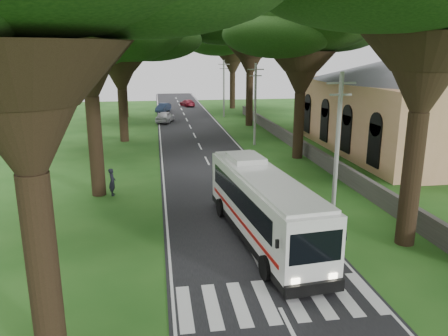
{
  "coord_description": "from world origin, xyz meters",
  "views": [
    {
      "loc": [
        -4.14,
        -15.93,
        8.91
      ],
      "look_at": [
        -0.22,
        9.22,
        2.2
      ],
      "focal_mm": 35.0,
      "sensor_mm": 36.0,
      "label": 1
    }
  ],
  "objects_px": {
    "pole_far": "(224,88)",
    "pedestrian": "(112,182)",
    "distant_car_b": "(163,108)",
    "coach_bus": "(263,205)",
    "church": "(397,98)",
    "pole_mid": "(255,103)",
    "distant_car_a": "(165,117)",
    "distant_car_c": "(187,103)",
    "pole_near": "(337,143)"
  },
  "relations": [
    {
      "from": "pole_far",
      "to": "coach_bus",
      "type": "xyz_separation_m",
      "value": [
        -4.71,
        -42.47,
        -2.38
      ]
    },
    {
      "from": "pole_mid",
      "to": "distant_car_c",
      "type": "distance_m",
      "value": 34.08
    },
    {
      "from": "pole_mid",
      "to": "coach_bus",
      "type": "bearing_deg",
      "value": -101.83
    },
    {
      "from": "coach_bus",
      "to": "pedestrian",
      "type": "xyz_separation_m",
      "value": [
        -7.89,
        8.2,
        -0.9
      ]
    },
    {
      "from": "pole_far",
      "to": "coach_bus",
      "type": "bearing_deg",
      "value": -96.32
    },
    {
      "from": "distant_car_a",
      "to": "pedestrian",
      "type": "bearing_deg",
      "value": 98.0
    },
    {
      "from": "distant_car_c",
      "to": "pedestrian",
      "type": "relative_size",
      "value": 2.25
    },
    {
      "from": "coach_bus",
      "to": "pedestrian",
      "type": "bearing_deg",
      "value": 128.02
    },
    {
      "from": "pole_near",
      "to": "coach_bus",
      "type": "height_order",
      "value": "pole_near"
    },
    {
      "from": "pole_mid",
      "to": "pedestrian",
      "type": "distance_m",
      "value": 19.31
    },
    {
      "from": "church",
      "to": "coach_bus",
      "type": "bearing_deg",
      "value": -133.46
    },
    {
      "from": "distant_car_c",
      "to": "pedestrian",
      "type": "bearing_deg",
      "value": 62.89
    },
    {
      "from": "church",
      "to": "pole_near",
      "type": "relative_size",
      "value": 3.0
    },
    {
      "from": "pole_near",
      "to": "pole_mid",
      "type": "xyz_separation_m",
      "value": [
        0.0,
        20.0,
        0.0
      ]
    },
    {
      "from": "church",
      "to": "pole_far",
      "type": "bearing_deg",
      "value": 116.82
    },
    {
      "from": "pole_far",
      "to": "pole_near",
      "type": "bearing_deg",
      "value": -90.0
    },
    {
      "from": "distant_car_a",
      "to": "pedestrian",
      "type": "distance_m",
      "value": 30.49
    },
    {
      "from": "pedestrian",
      "to": "church",
      "type": "bearing_deg",
      "value": -68.68
    },
    {
      "from": "church",
      "to": "pole_mid",
      "type": "xyz_separation_m",
      "value": [
        -12.36,
        4.45,
        -0.73
      ]
    },
    {
      "from": "distant_car_b",
      "to": "pedestrian",
      "type": "height_order",
      "value": "pedestrian"
    },
    {
      "from": "pole_far",
      "to": "pedestrian",
      "type": "xyz_separation_m",
      "value": [
        -12.6,
        -34.26,
        -3.29
      ]
    },
    {
      "from": "pole_near",
      "to": "pedestrian",
      "type": "distance_m",
      "value": 14.23
    },
    {
      "from": "church",
      "to": "distant_car_c",
      "type": "xyz_separation_m",
      "value": [
        -16.62,
        38.08,
        -4.3
      ]
    },
    {
      "from": "distant_car_c",
      "to": "pedestrian",
      "type": "height_order",
      "value": "pedestrian"
    },
    {
      "from": "church",
      "to": "coach_bus",
      "type": "xyz_separation_m",
      "value": [
        -17.07,
        -18.01,
        -3.11
      ]
    },
    {
      "from": "pole_near",
      "to": "church",
      "type": "bearing_deg",
      "value": 51.5
    },
    {
      "from": "distant_car_b",
      "to": "distant_car_c",
      "type": "xyz_separation_m",
      "value": [
        4.24,
        6.66,
        -0.08
      ]
    },
    {
      "from": "church",
      "to": "pedestrian",
      "type": "distance_m",
      "value": 27.12
    },
    {
      "from": "distant_car_b",
      "to": "coach_bus",
      "type": "bearing_deg",
      "value": -66.56
    },
    {
      "from": "coach_bus",
      "to": "distant_car_b",
      "type": "distance_m",
      "value": 49.59
    },
    {
      "from": "coach_bus",
      "to": "distant_car_b",
      "type": "xyz_separation_m",
      "value": [
        -3.79,
        49.43,
        -1.11
      ]
    },
    {
      "from": "church",
      "to": "distant_car_c",
      "type": "height_order",
      "value": "church"
    },
    {
      "from": "pole_far",
      "to": "coach_bus",
      "type": "height_order",
      "value": "pole_far"
    },
    {
      "from": "church",
      "to": "pole_mid",
      "type": "bearing_deg",
      "value": 160.19
    },
    {
      "from": "pole_near",
      "to": "pole_far",
      "type": "xyz_separation_m",
      "value": [
        0.0,
        40.0,
        0.0
      ]
    },
    {
      "from": "pole_mid",
      "to": "distant_car_a",
      "type": "height_order",
      "value": "pole_mid"
    },
    {
      "from": "pole_near",
      "to": "pedestrian",
      "type": "xyz_separation_m",
      "value": [
        -12.6,
        5.74,
        -3.29
      ]
    },
    {
      "from": "pole_far",
      "to": "distant_car_c",
      "type": "distance_m",
      "value": 14.72
    },
    {
      "from": "pole_mid",
      "to": "pedestrian",
      "type": "xyz_separation_m",
      "value": [
        -12.6,
        -14.26,
        -3.29
      ]
    },
    {
      "from": "pole_far",
      "to": "distant_car_c",
      "type": "height_order",
      "value": "pole_far"
    },
    {
      "from": "distant_car_a",
      "to": "pole_mid",
      "type": "bearing_deg",
      "value": 133.77
    },
    {
      "from": "distant_car_c",
      "to": "pole_far",
      "type": "bearing_deg",
      "value": 90.13
    },
    {
      "from": "pole_far",
      "to": "distant_car_c",
      "type": "bearing_deg",
      "value": 107.36
    },
    {
      "from": "distant_car_a",
      "to": "pedestrian",
      "type": "relative_size",
      "value": 2.48
    },
    {
      "from": "church",
      "to": "distant_car_b",
      "type": "distance_m",
      "value": 37.95
    },
    {
      "from": "pole_far",
      "to": "distant_car_b",
      "type": "height_order",
      "value": "pole_far"
    },
    {
      "from": "distant_car_b",
      "to": "church",
      "type": "bearing_deg",
      "value": -37.36
    },
    {
      "from": "pole_mid",
      "to": "church",
      "type": "bearing_deg",
      "value": -19.81
    },
    {
      "from": "coach_bus",
      "to": "distant_car_b",
      "type": "bearing_deg",
      "value": 88.51
    },
    {
      "from": "church",
      "to": "pole_mid",
      "type": "relative_size",
      "value": 3.0
    }
  ]
}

